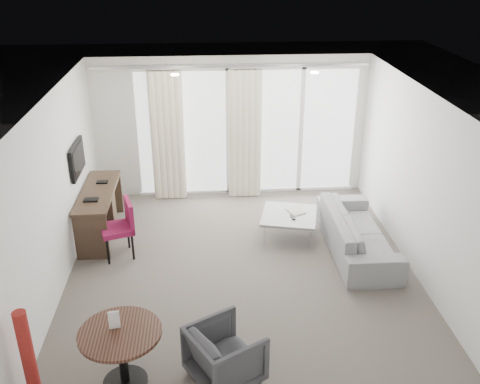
{
  "coord_description": "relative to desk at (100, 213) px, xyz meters",
  "views": [
    {
      "loc": [
        -0.5,
        -6.38,
        4.35
      ],
      "look_at": [
        0.0,
        0.6,
        1.1
      ],
      "focal_mm": 40.0,
      "sensor_mm": 36.0,
      "label": 1
    }
  ],
  "objects": [
    {
      "name": "coffee_table",
      "position": [
        3.06,
        -0.27,
        -0.2
      ],
      "size": [
        1.04,
        1.04,
        0.39
      ],
      "primitive_type": null,
      "rotation": [
        0.0,
        0.0,
        -0.23
      ],
      "color": "gray",
      "rests_on": "floor"
    },
    {
      "name": "wall_left",
      "position": [
        -0.28,
        -1.49,
        0.91
      ],
      "size": [
        0.0,
        6.0,
        2.6
      ],
      "primitive_type": "cube",
      "color": "silver",
      "rests_on": "ground"
    },
    {
      "name": "curtain_left",
      "position": [
        1.07,
        1.33,
        0.81
      ],
      "size": [
        0.6,
        0.2,
        2.38
      ],
      "primitive_type": null,
      "color": "beige",
      "rests_on": "ground"
    },
    {
      "name": "curtain_right",
      "position": [
        2.47,
        1.33,
        0.81
      ],
      "size": [
        0.6,
        0.2,
        2.38
      ],
      "primitive_type": null,
      "color": "beige",
      "rests_on": "ground"
    },
    {
      "name": "window_frame",
      "position": [
        2.52,
        1.48,
        0.81
      ],
      "size": [
        4.1,
        0.06,
        2.44
      ],
      "primitive_type": null,
      "color": "white",
      "rests_on": "ground"
    },
    {
      "name": "rattan_chair_b",
      "position": [
        3.97,
        3.45,
        0.0
      ],
      "size": [
        0.59,
        0.59,
        0.79
      ],
      "primitive_type": null,
      "rotation": [
        0.0,
        0.0,
        0.09
      ],
      "color": "brown",
      "rests_on": "terrace_slab"
    },
    {
      "name": "tub_armchair",
      "position": [
        1.88,
        -3.37,
        -0.06
      ],
      "size": [
        0.97,
        0.96,
        0.65
      ],
      "primitive_type": "imported",
      "rotation": [
        0.0,
        0.0,
        2.09
      ],
      "color": "#37373B",
      "rests_on": "floor"
    },
    {
      "name": "rattan_chair_a",
      "position": [
        3.43,
        2.44,
        0.05
      ],
      "size": [
        0.78,
        0.78,
        0.88
      ],
      "primitive_type": null,
      "rotation": [
        0.0,
        0.0,
        -0.37
      ],
      "color": "brown",
      "rests_on": "terrace_slab"
    },
    {
      "name": "desk",
      "position": [
        0.0,
        0.0,
        0.0
      ],
      "size": [
        0.52,
        1.67,
        0.78
      ],
      "primitive_type": null,
      "color": "#3A2A1D",
      "rests_on": "floor"
    },
    {
      "name": "round_table",
      "position": [
        0.79,
        -3.37,
        -0.04
      ],
      "size": [
        1.14,
        1.14,
        0.7
      ],
      "primitive_type": null,
      "rotation": [
        0.0,
        0.0,
        0.39
      ],
      "color": "#3F2419",
      "rests_on": "floor"
    },
    {
      "name": "sofa",
      "position": [
        4.04,
        -0.8,
        -0.07
      ],
      "size": [
        0.85,
        2.17,
        0.63
      ],
      "primitive_type": "imported",
      "rotation": [
        0.0,
        0.0,
        1.57
      ],
      "color": "gray",
      "rests_on": "floor"
    },
    {
      "name": "red_lamp",
      "position": [
        -0.13,
        -3.52,
        0.16
      ],
      "size": [
        0.27,
        0.27,
        1.11
      ],
      "primitive_type": "cylinder",
      "rotation": [
        0.0,
        0.0,
        0.25
      ],
      "color": "maroon",
      "rests_on": "floor"
    },
    {
      "name": "wall_right",
      "position": [
        4.72,
        -1.49,
        0.91
      ],
      "size": [
        0.0,
        6.0,
        2.6
      ],
      "primitive_type": "cube",
      "color": "silver",
      "rests_on": "ground"
    },
    {
      "name": "floor",
      "position": [
        2.22,
        -1.49,
        -0.39
      ],
      "size": [
        5.0,
        6.0,
        0.0
      ],
      "primitive_type": "cube",
      "color": "#5B544C",
      "rests_on": "ground"
    },
    {
      "name": "rattan_table",
      "position": [
        3.89,
        2.5,
        -0.12
      ],
      "size": [
        0.66,
        0.66,
        0.55
      ],
      "primitive_type": null,
      "rotation": [
        0.0,
        0.0,
        -0.23
      ],
      "color": "brown",
      "rests_on": "terrace_slab"
    },
    {
      "name": "desk_chair",
      "position": [
        0.37,
        -0.71,
        0.06
      ],
      "size": [
        0.61,
        0.59,
        0.9
      ],
      "primitive_type": null,
      "rotation": [
        0.0,
        0.0,
        0.3
      ],
      "color": "maroon",
      "rests_on": "floor"
    },
    {
      "name": "curtain_track",
      "position": [
        2.22,
        1.33,
        2.06
      ],
      "size": [
        4.8,
        0.04,
        0.04
      ],
      "primitive_type": null,
      "color": "#B2B2B7",
      "rests_on": "ceiling"
    },
    {
      "name": "window_panel",
      "position": [
        2.52,
        1.5,
        0.81
      ],
      "size": [
        4.0,
        0.02,
        2.38
      ],
      "primitive_type": null,
      "color": "white",
      "rests_on": "ground"
    },
    {
      "name": "balustrade",
      "position": [
        2.52,
        4.46,
        0.11
      ],
      "size": [
        5.5,
        0.06,
        1.05
      ],
      "primitive_type": null,
      "color": "#B2B2B7",
      "rests_on": "terrace_slab"
    },
    {
      "name": "downlight_b",
      "position": [
        3.42,
        0.11,
        2.2
      ],
      "size": [
        0.12,
        0.12,
        0.02
      ],
      "primitive_type": "cylinder",
      "color": "#FFE0B2",
      "rests_on": "ceiling"
    },
    {
      "name": "tv",
      "position": [
        -0.24,
        -0.04,
        0.96
      ],
      "size": [
        0.05,
        0.8,
        0.5
      ],
      "primitive_type": null,
      "color": "black",
      "rests_on": "wall_left"
    },
    {
      "name": "wall_front",
      "position": [
        2.22,
        -4.49,
        0.91
      ],
      "size": [
        5.0,
        0.0,
        2.6
      ],
      "primitive_type": "cube",
      "color": "silver",
      "rests_on": "ground"
    },
    {
      "name": "menu_card",
      "position": [
        0.73,
        -3.31,
        0.33
      ],
      "size": [
        0.12,
        0.04,
        0.21
      ],
      "primitive_type": null,
      "rotation": [
        0.0,
        0.0,
        0.15
      ],
      "color": "white",
      "rests_on": "round_table"
    },
    {
      "name": "terrace_slab",
      "position": [
        2.52,
        3.01,
        -0.45
      ],
      "size": [
        5.6,
        3.0,
        0.12
      ],
      "primitive_type": "cube",
      "color": "#4D4D50",
      "rests_on": "ground"
    },
    {
      "name": "remote",
      "position": [
        3.1,
        -0.39,
        -0.03
      ],
      "size": [
        0.06,
        0.16,
        0.02
      ],
      "primitive_type": null,
      "rotation": [
        0.0,
        0.0,
        0.1
      ],
      "color": "black",
      "rests_on": "coffee_table"
    },
    {
      "name": "magazine",
      "position": [
        3.18,
        -0.18,
        -0.03
      ],
      "size": [
        0.29,
        0.32,
        0.01
      ],
      "primitive_type": null,
      "rotation": [
        0.0,
        0.0,
        0.42
      ],
      "color": "gray",
      "rests_on": "coffee_table"
    },
    {
      "name": "ceiling",
      "position": [
        2.22,
        -1.49,
        2.21
      ],
      "size": [
        5.0,
        6.0,
        0.0
      ],
      "primitive_type": "cube",
      "color": "white",
      "rests_on": "ground"
    },
    {
      "name": "downlight_a",
      "position": [
        1.32,
        0.11,
        2.2
      ],
      "size": [
        0.12,
        0.12,
        0.02
      ],
      "primitive_type": "cylinder",
      "color": "#FFE0B2",
      "rests_on": "ceiling"
    }
  ]
}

